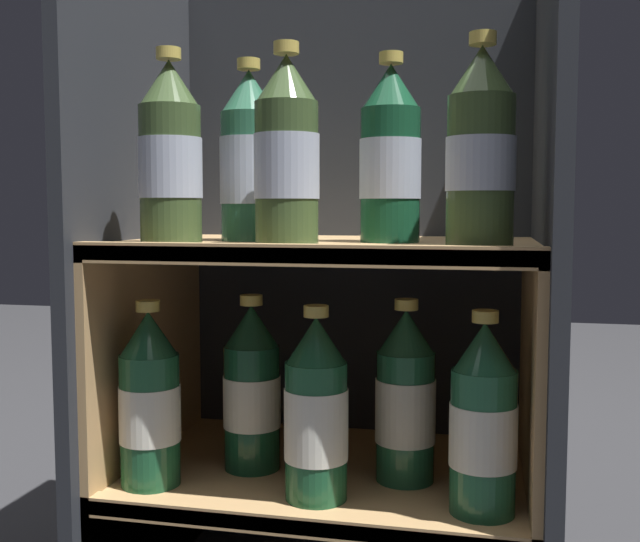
# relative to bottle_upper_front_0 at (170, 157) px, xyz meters

# --- Properties ---
(fridge_back_wall) EXTENTS (0.59, 0.02, 0.93)m
(fridge_back_wall) POSITION_rel_bottle_upper_front_0_xyz_m (0.18, 0.31, -0.16)
(fridge_back_wall) COLOR #23262B
(fridge_back_wall) RESTS_ON ground_plane
(fridge_side_left) EXTENTS (0.02, 0.41, 0.93)m
(fridge_side_left) POSITION_rel_bottle_upper_front_0_xyz_m (-0.11, 0.12, -0.16)
(fridge_side_left) COLOR #23262B
(fridge_side_left) RESTS_ON ground_plane
(fridge_side_right) EXTENTS (0.02, 0.41, 0.93)m
(fridge_side_right) POSITION_rel_bottle_upper_front_0_xyz_m (0.47, 0.12, -0.16)
(fridge_side_right) COLOR #23262B
(fridge_side_right) RESTS_ON ground_plane
(shelf_lower) EXTENTS (0.55, 0.37, 0.20)m
(shelf_lower) POSITION_rel_bottle_upper_front_0_xyz_m (0.18, 0.11, -0.46)
(shelf_lower) COLOR tan
(shelf_lower) RESTS_ON ground_plane
(shelf_upper) EXTENTS (0.55, 0.37, 0.52)m
(shelf_upper) POSITION_rel_bottle_upper_front_0_xyz_m (0.18, 0.11, -0.25)
(shelf_upper) COLOR tan
(shelf_upper) RESTS_ON ground_plane
(bottle_upper_front_0) EXTENTS (0.08, 0.08, 0.24)m
(bottle_upper_front_0) POSITION_rel_bottle_upper_front_0_xyz_m (0.00, 0.00, 0.00)
(bottle_upper_front_0) COLOR #384C28
(bottle_upper_front_0) RESTS_ON shelf_upper
(bottle_upper_front_1) EXTENTS (0.08, 0.08, 0.24)m
(bottle_upper_front_1) POSITION_rel_bottle_upper_front_0_xyz_m (0.15, 0.00, -0.00)
(bottle_upper_front_1) COLOR #384C28
(bottle_upper_front_1) RESTS_ON shelf_upper
(bottle_upper_front_2) EXTENTS (0.08, 0.08, 0.24)m
(bottle_upper_front_2) POSITION_rel_bottle_upper_front_0_xyz_m (0.38, 0.00, 0.00)
(bottle_upper_front_2) COLOR #384C28
(bottle_upper_front_2) RESTS_ON shelf_upper
(bottle_upper_back_0) EXTENTS (0.08, 0.08, 0.24)m
(bottle_upper_back_0) POSITION_rel_bottle_upper_front_0_xyz_m (0.08, 0.09, -0.00)
(bottle_upper_back_0) COLOR #285B42
(bottle_upper_back_0) RESTS_ON shelf_upper
(bottle_upper_back_1) EXTENTS (0.08, 0.08, 0.24)m
(bottle_upper_back_1) POSITION_rel_bottle_upper_front_0_xyz_m (0.27, 0.09, -0.00)
(bottle_upper_back_1) COLOR #144228
(bottle_upper_back_1) RESTS_ON shelf_upper
(bottle_lower_front_0) EXTENTS (0.08, 0.08, 0.24)m
(bottle_lower_front_0) POSITION_rel_bottle_upper_front_0_xyz_m (-0.03, 0.00, -0.32)
(bottle_lower_front_0) COLOR #194C2D
(bottle_lower_front_0) RESTS_ON shelf_lower
(bottle_lower_front_1) EXTENTS (0.08, 0.08, 0.24)m
(bottle_lower_front_1) POSITION_rel_bottle_upper_front_0_xyz_m (0.19, 0.00, -0.32)
(bottle_lower_front_1) COLOR #194C2D
(bottle_lower_front_1) RESTS_ON shelf_lower
(bottle_lower_front_2) EXTENTS (0.08, 0.08, 0.24)m
(bottle_lower_front_2) POSITION_rel_bottle_upper_front_0_xyz_m (0.39, 0.00, -0.32)
(bottle_lower_front_2) COLOR #1E5638
(bottle_lower_front_2) RESTS_ON shelf_lower
(bottle_lower_back_0) EXTENTS (0.08, 0.08, 0.24)m
(bottle_lower_back_0) POSITION_rel_bottle_upper_front_0_xyz_m (0.08, 0.09, -0.32)
(bottle_lower_back_0) COLOR #144228
(bottle_lower_back_0) RESTS_ON shelf_lower
(bottle_lower_back_1) EXTENTS (0.08, 0.08, 0.24)m
(bottle_lower_back_1) POSITION_rel_bottle_upper_front_0_xyz_m (0.29, 0.09, -0.32)
(bottle_lower_back_1) COLOR #1E5638
(bottle_lower_back_1) RESTS_ON shelf_lower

